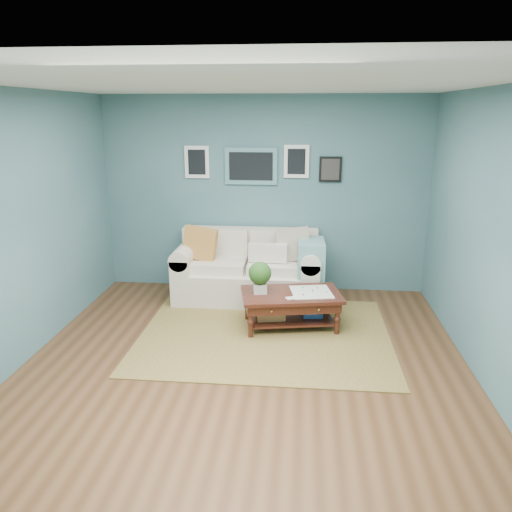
# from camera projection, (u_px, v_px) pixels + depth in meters

# --- Properties ---
(room_shell) EXTENTS (5.00, 5.02, 2.70)m
(room_shell) POSITION_uv_depth(u_px,v_px,m) (243.00, 237.00, 4.61)
(room_shell) COLOR brown
(room_shell) RESTS_ON ground
(area_rug) EXTENTS (2.83, 2.27, 0.01)m
(area_rug) POSITION_uv_depth(u_px,v_px,m) (265.00, 334.00, 5.74)
(area_rug) COLOR brown
(area_rug) RESTS_ON ground
(loveseat) EXTENTS (1.99, 0.90, 1.02)m
(loveseat) POSITION_uv_depth(u_px,v_px,m) (254.00, 269.00, 6.76)
(loveseat) COLOR silver
(loveseat) RESTS_ON ground
(coffee_table) EXTENTS (1.25, 0.87, 0.80)m
(coffee_table) POSITION_uv_depth(u_px,v_px,m) (286.00, 299.00, 5.85)
(coffee_table) COLOR black
(coffee_table) RESTS_ON ground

